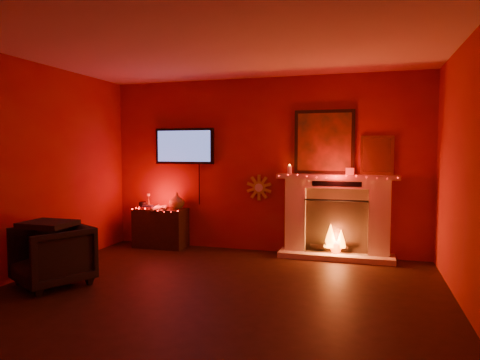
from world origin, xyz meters
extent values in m
plane|color=black|center=(0.00, 0.00, 0.00)|extent=(5.00, 5.00, 0.00)
plane|color=beige|center=(0.00, 0.00, 2.70)|extent=(5.00, 5.00, 0.00)
plane|color=maroon|center=(0.00, 2.50, 1.35)|extent=(5.00, 0.00, 5.00)
plane|color=maroon|center=(-2.50, 0.00, 1.35)|extent=(0.00, 5.00, 5.00)
cube|color=beige|center=(1.15, 2.30, 0.04)|extent=(1.65, 0.40, 0.08)
cube|color=beige|center=(0.55, 2.39, 0.55)|extent=(0.30, 0.22, 0.95)
cube|color=beige|center=(1.75, 2.39, 0.55)|extent=(0.30, 0.22, 0.95)
cube|color=beige|center=(1.15, 2.39, 1.10)|extent=(1.50, 0.22, 0.14)
cube|color=beige|center=(1.15, 2.33, 1.20)|extent=(1.72, 0.34, 0.06)
cube|color=#84624C|center=(1.15, 2.45, 0.55)|extent=(0.90, 0.10, 0.95)
cube|color=black|center=(1.15, 2.27, 0.47)|extent=(0.90, 0.02, 0.78)
cylinder|color=black|center=(1.05, 2.36, 0.14)|extent=(0.55, 0.09, 0.09)
cylinder|color=black|center=(1.23, 2.38, 0.20)|extent=(0.51, 0.18, 0.08)
cone|color=orange|center=(1.07, 2.36, 0.33)|extent=(0.20, 0.20, 0.34)
cone|color=orange|center=(1.22, 2.37, 0.29)|extent=(0.16, 0.16, 0.26)
sphere|color=#FF3F07|center=(1.15, 2.36, 0.16)|extent=(0.18, 0.18, 0.18)
cube|color=black|center=(0.95, 2.46, 1.71)|extent=(0.88, 0.05, 0.95)
cube|color=#B64B18|center=(0.95, 2.44, 1.71)|extent=(0.78, 0.01, 0.85)
cube|color=gold|center=(1.70, 2.47, 1.51)|extent=(0.46, 0.04, 0.56)
cube|color=#966122|center=(1.70, 2.45, 1.51)|extent=(0.38, 0.01, 0.48)
cylinder|color=#F6EECD|center=(0.45, 2.38, 1.29)|extent=(0.07, 0.07, 0.12)
cube|color=silver|center=(1.33, 2.36, 1.28)|extent=(0.12, 0.01, 0.10)
cube|color=black|center=(-1.30, 2.46, 1.65)|extent=(1.00, 0.06, 0.58)
cube|color=#4F6BCB|center=(-1.30, 2.42, 1.65)|extent=(0.92, 0.01, 0.50)
cylinder|color=black|center=(-1.05, 2.47, 1.03)|extent=(0.02, 0.02, 0.66)
cylinder|color=gold|center=(-0.05, 2.48, 1.00)|extent=(0.20, 0.03, 0.20)
cylinder|color=silver|center=(-0.05, 2.46, 1.00)|extent=(0.13, 0.01, 0.13)
cube|color=black|center=(-1.65, 2.26, 0.32)|extent=(0.83, 0.42, 0.63)
imported|color=brown|center=(-1.38, 2.32, 0.76)|extent=(0.25, 0.25, 0.26)
imported|color=black|center=(-1.95, 2.23, 0.69)|extent=(0.13, 0.13, 0.10)
cylinder|color=silver|center=(-1.70, 2.20, 0.66)|extent=(0.15, 0.38, 0.05)
cylinder|color=silver|center=(-1.63, 2.13, 0.66)|extent=(0.06, 0.38, 0.05)
cylinder|color=silver|center=(-1.54, 2.21, 0.66)|extent=(0.19, 0.37, 0.05)
cube|color=#54181D|center=(-1.85, 2.19, 0.65)|extent=(0.20, 0.14, 0.03)
cube|color=#1E2E46|center=(-1.84, 2.20, 0.68)|extent=(0.17, 0.12, 0.02)
imported|color=black|center=(-1.95, 0.10, 0.35)|extent=(1.03, 1.04, 0.71)
camera|label=1|loc=(1.56, -3.99, 1.58)|focal=32.00mm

